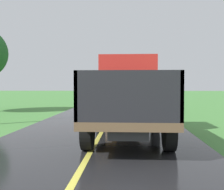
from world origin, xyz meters
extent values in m
cube|color=#2D2D30|center=(0.95, 10.50, 0.68)|extent=(0.90, 5.51, 0.24)
cube|color=brown|center=(0.95, 10.50, 0.88)|extent=(2.30, 5.80, 0.20)
cube|color=red|center=(0.95, 12.45, 1.93)|extent=(2.10, 1.90, 1.90)
cube|color=black|center=(0.95, 13.41, 2.26)|extent=(1.78, 0.02, 0.76)
cube|color=#232328|center=(-0.16, 9.53, 1.53)|extent=(0.08, 3.85, 1.10)
cube|color=#232328|center=(2.06, 9.53, 1.53)|extent=(0.08, 3.85, 1.10)
cube|color=#232328|center=(0.95, 7.64, 1.53)|extent=(2.30, 0.08, 1.10)
cube|color=#232328|center=(0.95, 11.41, 1.53)|extent=(2.30, 0.08, 1.10)
cylinder|color=black|center=(-0.10, 12.30, 0.58)|extent=(0.28, 1.00, 1.00)
cylinder|color=black|center=(2.00, 12.30, 0.58)|extent=(0.28, 1.00, 1.00)
cylinder|color=black|center=(-0.10, 8.91, 0.58)|extent=(0.28, 1.00, 1.00)
cylinder|color=black|center=(2.00, 8.91, 0.58)|extent=(0.28, 1.00, 1.00)
ellipsoid|color=#7CB623|center=(1.43, 8.79, 1.18)|extent=(0.58, 0.68, 0.50)
ellipsoid|color=#78B62C|center=(1.62, 8.90, 1.82)|extent=(0.41, 0.51, 0.43)
ellipsoid|color=#86C129|center=(1.65, 8.19, 1.15)|extent=(0.50, 0.62, 0.43)
ellipsoid|color=#73B333|center=(0.94, 10.50, 1.49)|extent=(0.44, 0.45, 0.46)
ellipsoid|color=#86B72B|center=(1.42, 10.36, 1.46)|extent=(0.52, 0.54, 0.39)
ellipsoid|color=#7BAA2F|center=(0.25, 8.83, 1.13)|extent=(0.41, 0.50, 0.41)
ellipsoid|color=#7ABF2D|center=(1.48, 11.08, 1.14)|extent=(0.59, 0.65, 0.45)
cube|color=#2D2D30|center=(0.60, 22.42, 0.68)|extent=(0.90, 5.51, 0.24)
cube|color=brown|center=(0.60, 22.42, 0.88)|extent=(2.30, 5.80, 0.20)
cube|color=gold|center=(0.60, 24.37, 1.93)|extent=(2.10, 1.90, 1.90)
cube|color=black|center=(0.60, 25.32, 2.26)|extent=(1.78, 0.02, 0.76)
cube|color=brown|center=(-0.51, 21.44, 1.53)|extent=(0.08, 3.85, 1.10)
cube|color=brown|center=(1.71, 21.44, 1.53)|extent=(0.08, 3.85, 1.10)
cube|color=brown|center=(0.60, 19.56, 1.53)|extent=(2.30, 0.08, 1.10)
cube|color=brown|center=(0.60, 23.33, 1.53)|extent=(2.30, 0.08, 1.10)
cylinder|color=black|center=(-0.45, 24.21, 0.58)|extent=(0.28, 1.00, 1.00)
cylinder|color=black|center=(1.65, 24.21, 0.58)|extent=(0.28, 1.00, 1.00)
cylinder|color=black|center=(-0.45, 20.82, 0.58)|extent=(0.28, 1.00, 1.00)
cylinder|color=black|center=(1.65, 20.82, 0.58)|extent=(0.28, 1.00, 1.00)
ellipsoid|color=#84BC26|center=(1.12, 20.43, 1.16)|extent=(0.50, 0.47, 0.38)
ellipsoid|color=#81C034|center=(0.77, 22.20, 1.14)|extent=(0.59, 0.64, 0.42)
ellipsoid|color=#75AF36|center=(-0.26, 21.62, 1.16)|extent=(0.56, 0.66, 0.38)
ellipsoid|color=#85BF20|center=(0.96, 21.11, 1.48)|extent=(0.49, 0.53, 0.45)
ellipsoid|color=#7CAB2E|center=(0.19, 22.97, 1.14)|extent=(0.59, 0.63, 0.50)
ellipsoid|color=#8CB928|center=(0.86, 22.74, 1.78)|extent=(0.56, 0.54, 0.48)
ellipsoid|color=#82BF2C|center=(1.38, 21.63, 1.13)|extent=(0.59, 0.55, 0.43)
ellipsoid|color=#89B62E|center=(1.44, 20.47, 1.12)|extent=(0.51, 0.51, 0.47)
ellipsoid|color=#8AB728|center=(1.00, 20.87, 1.80)|extent=(0.48, 0.50, 0.49)
ellipsoid|color=#80AB32|center=(0.32, 20.46, 1.81)|extent=(0.41, 0.44, 0.40)
ellipsoid|color=#80C220|center=(1.18, 22.83, 1.15)|extent=(0.53, 0.50, 0.51)
ellipsoid|color=#8BB432|center=(1.46, 21.42, 1.50)|extent=(0.58, 0.74, 0.40)
ellipsoid|color=#79B730|center=(0.98, 20.46, 1.52)|extent=(0.48, 0.53, 0.38)
ellipsoid|color=#79B827|center=(0.94, 22.96, 1.19)|extent=(0.57, 0.54, 0.50)
camera|label=1|loc=(0.93, 2.07, 1.75)|focal=42.62mm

